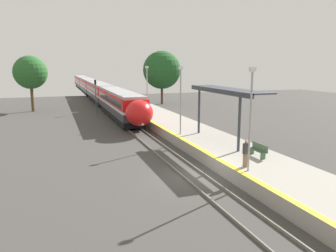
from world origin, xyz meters
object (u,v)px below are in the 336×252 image
object	(u,v)px
platform_bench	(258,150)
lamppost_mid	(181,96)
railway_signal	(96,93)
lamppost_far	(147,88)
person_waiting	(246,153)
train	(94,88)
lamppost_near	(251,113)

from	to	relation	value
platform_bench	lamppost_mid	size ratio (longest dim) A/B	0.29
railway_signal	lamppost_far	bearing A→B (deg)	-67.75
person_waiting	railway_signal	xyz separation A→B (m)	(-4.95, 32.46, 1.19)
train	lamppost_near	size ratio (longest dim) A/B	13.52
train	railway_signal	distance (m)	21.97
lamppost_mid	lamppost_far	xyz separation A→B (m)	(0.00, 10.88, 0.00)
railway_signal	lamppost_near	size ratio (longest dim) A/B	0.82
platform_bench	lamppost_near	xyz separation A→B (m)	(-2.34, -2.40, 2.91)
train	lamppost_far	xyz separation A→B (m)	(2.39, -33.25, 2.16)
platform_bench	lamppost_mid	xyz separation A→B (m)	(-2.34, 8.49, 2.91)
railway_signal	train	bearing A→B (deg)	84.04
person_waiting	lamppost_near	bearing A→B (deg)	-111.13
person_waiting	lamppost_near	size ratio (longest dim) A/B	0.28
lamppost_mid	railway_signal	bearing A→B (deg)	101.83
lamppost_near	lamppost_far	world-z (taller)	same
platform_bench	person_waiting	xyz separation A→B (m)	(-2.06, -1.68, 0.39)
platform_bench	railway_signal	distance (m)	31.61
train	railway_signal	bearing A→B (deg)	-95.96
lamppost_far	lamppost_mid	bearing A→B (deg)	-90.00
train	lamppost_mid	xyz separation A→B (m)	(2.39, -44.13, 2.16)
lamppost_mid	lamppost_near	bearing A→B (deg)	-90.00
lamppost_mid	lamppost_far	size ratio (longest dim) A/B	1.00
lamppost_mid	lamppost_far	world-z (taller)	same
railway_signal	lamppost_mid	bearing A→B (deg)	-78.17
lamppost_near	lamppost_mid	bearing A→B (deg)	90.00
person_waiting	platform_bench	bearing A→B (deg)	39.23
person_waiting	railway_signal	world-z (taller)	railway_signal
person_waiting	railway_signal	size ratio (longest dim) A/B	0.34
lamppost_near	train	bearing A→B (deg)	92.49
platform_bench	lamppost_far	xyz separation A→B (m)	(-2.34, 19.37, 2.91)
train	lamppost_far	distance (m)	33.41
lamppost_mid	train	bearing A→B (deg)	93.10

